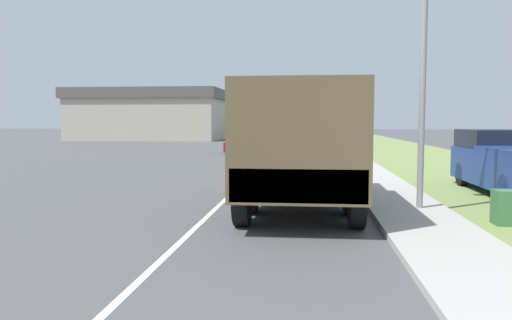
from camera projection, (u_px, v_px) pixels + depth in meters
The scene contains 10 objects.
ground_plane at pixel (280, 148), 39.44m from camera, with size 180.00×180.00×0.00m, color #4C4C4F.
lane_centre_stripe at pixel (280, 148), 39.44m from camera, with size 0.12×120.00×0.00m.
sidewalk_right at pixel (338, 147), 38.97m from camera, with size 1.80×120.00×0.12m.
grass_strip_right at pixel (395, 148), 38.52m from camera, with size 7.00×120.00×0.02m.
military_truck at pixel (301, 141), 11.74m from camera, with size 2.55×6.61×2.88m.
car_nearest_ahead at pixel (308, 152), 22.64m from camera, with size 1.85×4.85×1.49m.
car_second_ahead at pixel (243, 143), 32.53m from camera, with size 1.78×4.72×1.41m.
lamp_post at pixel (416, 5), 11.08m from camera, with size 1.69×0.24×7.74m.
utility_box at pixel (508, 208), 9.98m from camera, with size 0.55×0.45×0.70m.
building_distant at pixel (155, 115), 58.18m from camera, with size 16.73×14.00×5.62m.
Camera 1 is at (2.20, 0.61, 2.10)m, focal length 35.00 mm.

